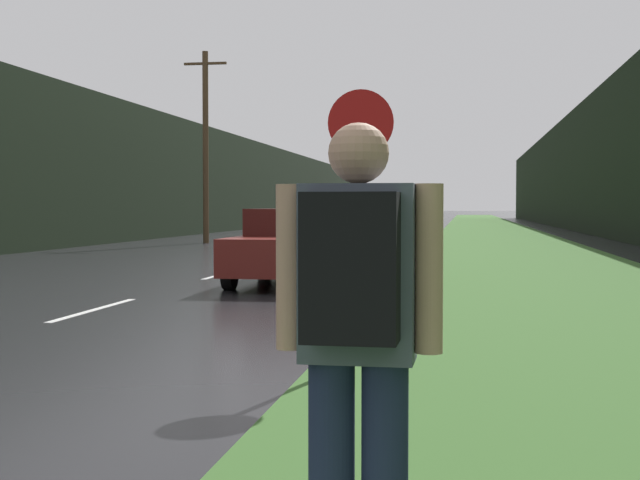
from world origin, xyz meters
name	(u,v)px	position (x,y,z in m)	size (l,w,h in m)	color
grass_verge	(501,241)	(6.95, 40.00, 0.01)	(6.00, 240.00, 0.02)	#386028
lane_stripe_c	(95,310)	(0.00, 12.70, 0.00)	(0.12, 3.00, 0.01)	silver
lane_stripe_d	(223,274)	(0.00, 19.70, 0.00)	(0.12, 3.00, 0.01)	silver
treeline_far_side	(197,180)	(-9.95, 50.00, 3.03)	(2.00, 140.00, 6.05)	black
treeline_near_side	(609,164)	(12.95, 50.00, 3.78)	(2.00, 140.00, 7.55)	black
utility_pole_far	(206,144)	(-5.23, 35.98, 4.08)	(1.80, 0.24, 7.91)	#4C3823
stop_sign	(360,198)	(4.39, 8.88, 1.60)	(0.64, 0.07, 2.65)	slate
hitchhiker_with_backpack	(357,331)	(4.98, 3.66, 1.05)	(0.64, 0.43, 1.84)	#1E2847
car_passing_near	(290,246)	(1.98, 17.58, 0.73)	(1.88, 4.66, 1.48)	maroon
car_passing_far	(368,229)	(1.98, 31.69, 0.74)	(1.94, 4.21, 1.48)	#9E9EA3
delivery_truck	(392,203)	(-1.98, 90.58, 1.83)	(2.63, 7.39, 3.49)	black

